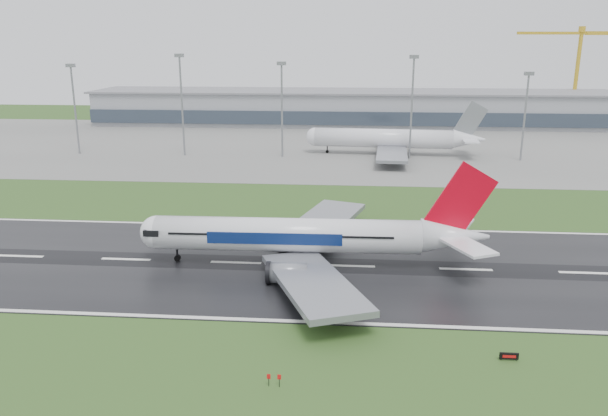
{
  "coord_description": "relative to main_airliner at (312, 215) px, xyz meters",
  "views": [
    {
      "loc": [
        -0.06,
        -96.18,
        37.66
      ],
      "look_at": [
        -8.87,
        12.0,
        7.0
      ],
      "focal_mm": 34.76,
      "sensor_mm": 36.0,
      "label": 1
    }
  ],
  "objects": [
    {
      "name": "floodmast_3",
      "position": [
        25.89,
        99.57,
        7.26
      ],
      "size": [
        0.64,
        0.64,
        32.57
      ],
      "primitive_type": "cylinder",
      "color": "gray",
      "rests_on": "ground"
    },
    {
      "name": "floodmast_0",
      "position": [
        -88.38,
        99.57,
        5.74
      ],
      "size": [
        0.64,
        0.64,
        29.52
      ],
      "primitive_type": "cylinder",
      "color": "gray",
      "rests_on": "ground"
    },
    {
      "name": "main_airliner",
      "position": [
        0.0,
        0.0,
        0.0
      ],
      "size": [
        61.42,
        58.59,
        17.85
      ],
      "primitive_type": null,
      "rotation": [
        0.0,
        0.0,
        0.02
      ],
      "color": "silver",
      "rests_on": "runway"
    },
    {
      "name": "floodmast_1",
      "position": [
        -50.82,
        99.57,
        7.4
      ],
      "size": [
        0.64,
        0.64,
        32.85
      ],
      "primitive_type": "cylinder",
      "color": "gray",
      "rests_on": "ground"
    },
    {
      "name": "terminal",
      "position": [
        6.56,
        184.57,
        -1.52
      ],
      "size": [
        240.0,
        36.0,
        15.0
      ],
      "primitive_type": "cube",
      "color": "gray",
      "rests_on": "ground"
    },
    {
      "name": "ground",
      "position": [
        6.56,
        -0.43,
        -9.02
      ],
      "size": [
        520.0,
        520.0,
        0.0
      ],
      "primitive_type": "plane",
      "color": "#27471A",
      "rests_on": "ground"
    },
    {
      "name": "apron",
      "position": [
        6.56,
        124.57,
        -8.98
      ],
      "size": [
        400.0,
        130.0,
        0.08
      ],
      "primitive_type": "cube",
      "color": "slate",
      "rests_on": "ground"
    },
    {
      "name": "runway_sign",
      "position": [
        26.35,
        -30.38,
        -8.5
      ],
      "size": [
        2.31,
        0.67,
        1.04
      ],
      "primitive_type": null,
      "rotation": [
        0.0,
        0.0,
        0.18
      ],
      "color": "black",
      "rests_on": "ground"
    },
    {
      "name": "parked_airliner",
      "position": [
        19.91,
        106.35,
        0.14
      ],
      "size": [
        65.47,
        61.47,
        18.17
      ],
      "primitive_type": null,
      "rotation": [
        0.0,
        0.0,
        -0.06
      ],
      "color": "silver",
      "rests_on": "apron"
    },
    {
      "name": "floodmast_2",
      "position": [
        -16.88,
        99.57,
        6.17
      ],
      "size": [
        0.64,
        0.64,
        30.39
      ],
      "primitive_type": "cylinder",
      "color": "gray",
      "rests_on": "ground"
    },
    {
      "name": "floodmast_4",
      "position": [
        62.22,
        99.57,
        4.71
      ],
      "size": [
        0.64,
        0.64,
        27.46
      ],
      "primitive_type": "cylinder",
      "color": "gray",
      "rests_on": "ground"
    },
    {
      "name": "tower_crane",
      "position": [
        112.69,
        199.57,
        13.34
      ],
      "size": [
        45.21,
        9.11,
        44.72
      ],
      "primitive_type": null,
      "rotation": [
        0.0,
        0.0,
        0.15
      ],
      "color": "gold",
      "rests_on": "ground"
    },
    {
      "name": "runway",
      "position": [
        6.56,
        -0.43,
        -8.97
      ],
      "size": [
        400.0,
        45.0,
        0.1
      ],
      "primitive_type": "cube",
      "color": "black",
      "rests_on": "ground"
    }
  ]
}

